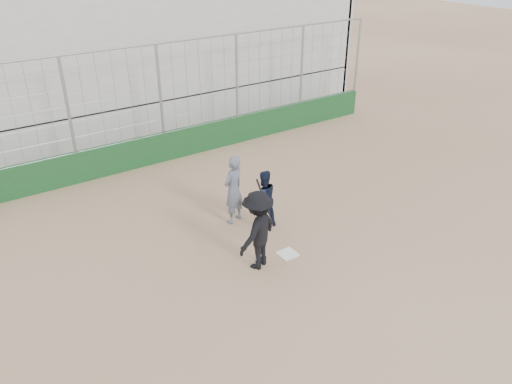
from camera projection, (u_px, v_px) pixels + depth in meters
ground at (288, 254)px, 12.46m from camera, size 90.00×90.00×0.00m
home_plate at (288, 254)px, 12.45m from camera, size 0.44×0.44×0.02m
backstop at (164, 134)px, 17.12m from camera, size 18.10×0.25×4.04m
bleachers at (106, 50)px, 19.81m from camera, size 20.25×6.70×6.98m
batter_at_plate at (258, 230)px, 11.59m from camera, size 1.46×1.18×2.11m
catcher_crouched at (263, 209)px, 13.30m from camera, size 0.85×0.67×1.15m
umpire at (234, 193)px, 13.48m from camera, size 0.83×0.69×1.76m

